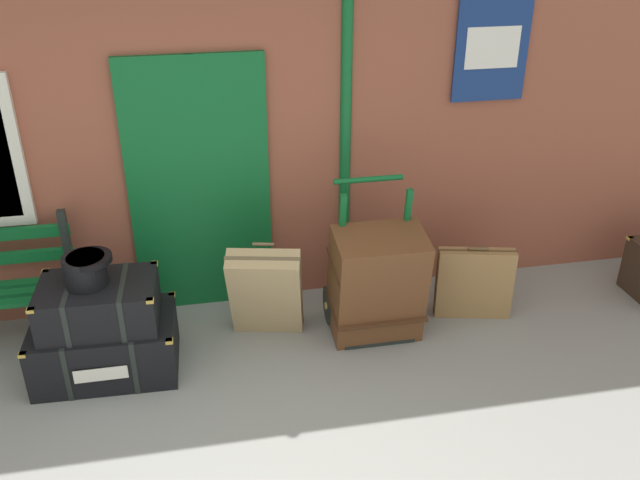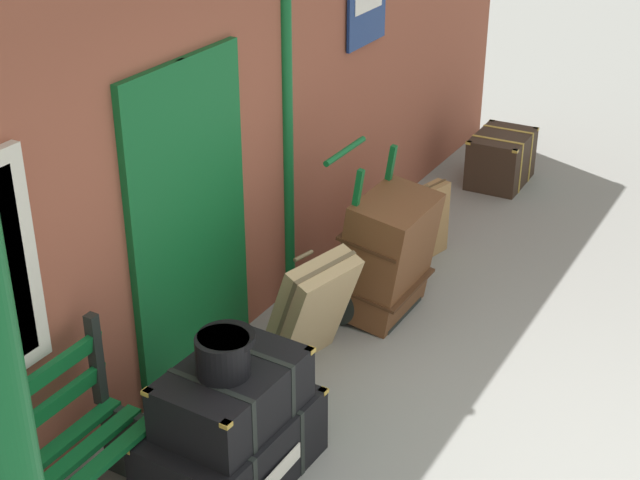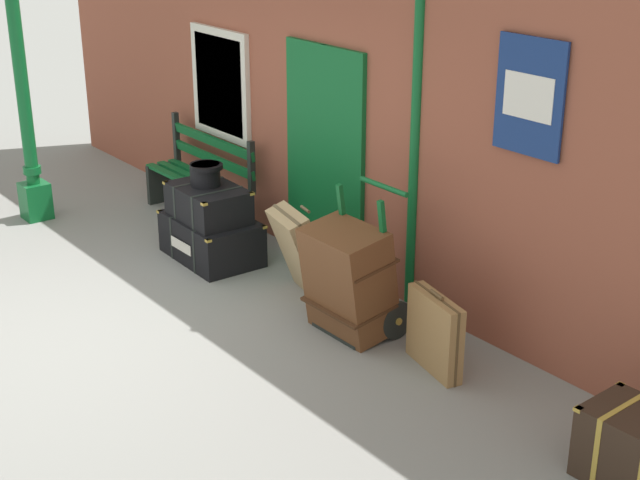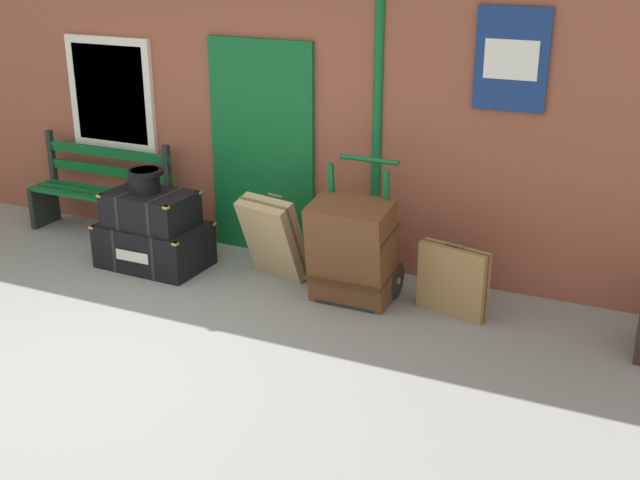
# 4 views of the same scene
# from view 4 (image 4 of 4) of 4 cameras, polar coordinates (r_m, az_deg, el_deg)

# --- Properties ---
(ground_plane) EXTENTS (60.00, 60.00, 0.00)m
(ground_plane) POSITION_cam_4_polar(r_m,az_deg,el_deg) (6.43, -14.80, -7.86)
(ground_plane) COLOR gray
(brick_facade) EXTENTS (10.40, 0.35, 3.20)m
(brick_facade) POSITION_cam_4_polar(r_m,az_deg,el_deg) (7.95, -4.00, 10.56)
(brick_facade) COLOR brown
(brick_facade) RESTS_ON ground
(platform_bench) EXTENTS (1.60, 0.43, 1.01)m
(platform_bench) POSITION_cam_4_polar(r_m,az_deg,el_deg) (8.84, -15.15, 3.23)
(platform_bench) COLOR #0F5B28
(platform_bench) RESTS_ON ground
(steamer_trunk_base) EXTENTS (1.03, 0.68, 0.43)m
(steamer_trunk_base) POSITION_cam_4_polar(r_m,az_deg,el_deg) (7.91, -11.60, -0.33)
(steamer_trunk_base) COLOR black
(steamer_trunk_base) RESTS_ON ground
(steamer_trunk_middle) EXTENTS (0.83, 0.58, 0.33)m
(steamer_trunk_middle) POSITION_cam_4_polar(r_m,az_deg,el_deg) (7.77, -11.84, 2.16)
(steamer_trunk_middle) COLOR black
(steamer_trunk_middle) RESTS_ON steamer_trunk_base
(round_hatbox) EXTENTS (0.34, 0.30, 0.22)m
(round_hatbox) POSITION_cam_4_polar(r_m,az_deg,el_deg) (7.72, -12.24, 4.21)
(round_hatbox) COLOR black
(round_hatbox) RESTS_ON steamer_trunk_middle
(porters_trolley) EXTENTS (0.71, 0.56, 1.21)m
(porters_trolley) POSITION_cam_4_polar(r_m,az_deg,el_deg) (7.13, 2.78, -1.78)
(porters_trolley) COLOR black
(porters_trolley) RESTS_ON ground
(large_brown_trunk) EXTENTS (0.70, 0.56, 0.93)m
(large_brown_trunk) POSITION_cam_4_polar(r_m,az_deg,el_deg) (6.91, 2.27, -0.80)
(large_brown_trunk) COLOR brown
(large_brown_trunk) RESTS_ON ground
(suitcase_charcoal) EXTENTS (0.63, 0.57, 0.81)m
(suitcase_charcoal) POSITION_cam_4_polar(r_m,az_deg,el_deg) (7.39, -3.27, 0.15)
(suitcase_charcoal) COLOR tan
(suitcase_charcoal) RESTS_ON ground
(suitcase_olive) EXTENTS (0.63, 0.27, 0.64)m
(suitcase_olive) POSITION_cam_4_polar(r_m,az_deg,el_deg) (6.83, 9.34, -2.85)
(suitcase_olive) COLOR olive
(suitcase_olive) RESTS_ON ground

